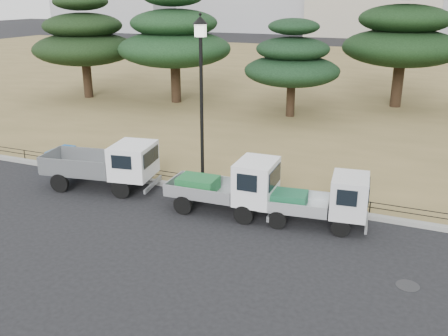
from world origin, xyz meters
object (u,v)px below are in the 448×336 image
at_px(truck_large, 106,163).
at_px(truck_kei_front, 231,186).
at_px(truck_kei_rear, 322,200).
at_px(street_lamp, 201,75).
at_px(tarp_pile, 65,157).

xyz_separation_m(truck_large, truck_kei_front, (5.20, -0.20, -0.06)).
relative_size(truck_kei_front, truck_kei_rear, 1.07).
height_order(truck_large, truck_kei_front, truck_kei_front).
height_order(street_lamp, tarp_pile, street_lamp).
relative_size(truck_kei_rear, street_lamp, 0.56).
bearing_deg(tarp_pile, truck_kei_front, -10.35).
bearing_deg(truck_large, tarp_pile, 147.95).
xyz_separation_m(truck_large, truck_kei_rear, (8.28, 0.00, -0.15)).
bearing_deg(street_lamp, truck_kei_front, -41.71).
bearing_deg(truck_kei_rear, truck_kei_front, 176.95).
distance_m(truck_kei_front, truck_kei_rear, 3.09).
bearing_deg(tarp_pile, street_lamp, 0.91).
bearing_deg(truck_large, truck_kei_front, -11.23).
distance_m(truck_large, truck_kei_rear, 8.29).
relative_size(truck_kei_front, street_lamp, 0.60).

